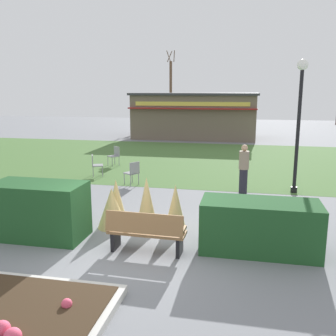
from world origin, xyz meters
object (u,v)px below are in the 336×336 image
lamppost_mid (299,111)px  tree_right_bg (171,92)px  food_kiosk (195,115)px  cafe_chair_west (133,171)px  cafe_chair_east (115,154)px  cafe_chair_center (95,164)px  trash_bin (15,222)px  parked_car_west_slot (165,120)px  parked_car_center_slot (217,121)px  park_bench (146,232)px  person_strolling (244,169)px

lamppost_mid → tree_right_bg: 27.70m
food_kiosk → cafe_chair_west: bearing=-91.3°
cafe_chair_east → cafe_chair_center: bearing=-90.6°
trash_bin → parked_car_west_slot: bearing=95.0°
cafe_chair_west → parked_car_center_slot: 23.08m
trash_bin → parked_car_west_slot: 28.66m
food_kiosk → tree_right_bg: size_ratio=1.22×
food_kiosk → parked_car_west_slot: food_kiosk is taller
park_bench → food_kiosk: food_kiosk is taller
food_kiosk → parked_car_center_slot: 8.20m
tree_right_bg → cafe_chair_east: bearing=-85.4°
parked_car_center_slot → trash_bin: bearing=-95.3°
food_kiosk → cafe_chair_east: 11.78m
lamppost_mid → cafe_chair_east: lamppost_mid is taller
trash_bin → person_strolling: person_strolling is taller
person_strolling → cafe_chair_center: bearing=34.3°
trash_bin → food_kiosk: food_kiosk is taller
park_bench → parked_car_west_slot: parked_car_west_slot is taller
park_bench → lamppost_mid: bearing=57.1°
food_kiosk → cafe_chair_west: size_ratio=10.26×
cafe_chair_east → cafe_chair_center: same height
cafe_chair_east → tree_right_bg: bearing=94.6°
food_kiosk → cafe_chair_east: size_ratio=10.26×
park_bench → parked_car_west_slot: (-5.76, 28.71, 0.16)m
tree_right_bg → lamppost_mid: bearing=-69.9°
cafe_chair_west → parked_car_west_slot: size_ratio=0.21×
lamppost_mid → trash_bin: bearing=-141.1°
lamppost_mid → food_kiosk: bearing=110.1°
food_kiosk → tree_right_bg: 12.03m
cafe_chair_west → parked_car_center_slot: parked_car_center_slot is taller
lamppost_mid → parked_car_west_slot: lamppost_mid is taller
park_bench → parked_car_center_slot: parked_car_center_slot is taller
food_kiosk → cafe_chair_center: 14.06m
cafe_chair_west → cafe_chair_east: 3.97m
food_kiosk → parked_car_center_slot: bearing=82.6°
park_bench → tree_right_bg: bearing=100.3°
park_bench → cafe_chair_west: 6.03m
person_strolling → park_bench: bearing=117.3°
park_bench → cafe_chair_east: bearing=113.4°
cafe_chair_west → parked_car_center_slot: size_ratio=0.20×
trash_bin → cafe_chair_east: cafe_chair_east is taller
lamppost_mid → cafe_chair_west: bearing=-178.6°
person_strolling → parked_car_center_slot: bearing=-35.6°
parked_car_west_slot → cafe_chair_center: bearing=-85.4°
park_bench → tree_right_bg: tree_right_bg is taller
food_kiosk → cafe_chair_center: size_ratio=10.26×
parked_car_center_slot → cafe_chair_center: bearing=-98.7°
lamppost_mid → parked_car_center_slot: lamppost_mid is taller
food_kiosk → parked_car_west_slot: (-4.08, 8.07, -1.02)m
trash_bin → person_strolling: bearing=44.6°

